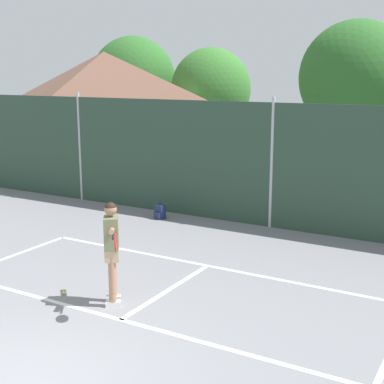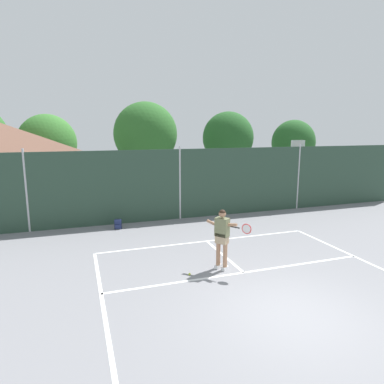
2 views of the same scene
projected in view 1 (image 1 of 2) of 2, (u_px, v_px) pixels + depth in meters
The scene contains 7 objects.
court_markings at pixel (40, 370), 7.59m from camera, with size 8.30×11.10×0.01m.
chainlink_fence at pixel (272, 166), 14.31m from camera, with size 26.09×0.09×3.43m.
clubhouse_building at pixel (106, 111), 22.06m from camera, with size 6.63×4.67×4.82m.
treeline_backdrop at pixel (342, 85), 21.01m from camera, with size 25.87×3.86×5.97m.
tennis_player at pixel (112, 244), 9.54m from camera, with size 0.97×1.14×1.85m.
tennis_ball at pixel (64, 292), 10.20m from camera, with size 0.07×0.07×0.07m, color #CCE033.
backpack_navy at pixel (160, 212), 15.43m from camera, with size 0.32×0.30×0.46m.
Camera 1 is at (5.26, -4.28, 4.02)m, focal length 51.55 mm.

